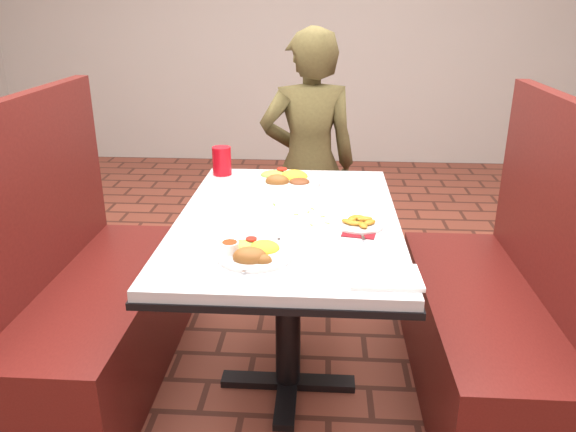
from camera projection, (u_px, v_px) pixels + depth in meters
The scene contains 14 objects.
dining_table at pixel (288, 240), 2.09m from camera, with size 0.81×1.21×0.75m.
booth_bench_left at pixel (90, 309), 2.26m from camera, with size 0.47×1.20×1.17m.
booth_bench_right at pixel (495, 323), 2.16m from camera, with size 0.47×1.20×1.17m.
diner_person at pixel (309, 165), 2.91m from camera, with size 0.50×0.33×1.38m, color brown.
near_dinner_plate at pixel (253, 249), 1.72m from camera, with size 0.24×0.24×0.07m.
far_dinner_plate at pixel (286, 176), 2.43m from camera, with size 0.30×0.30×0.08m.
plantain_plate at pixel (358, 223), 1.96m from camera, with size 0.17×0.17×0.03m.
maroon_napkin at pixel (359, 232), 1.91m from camera, with size 0.11×0.11×0.00m, color maroon.
spoon_utensil at pixel (361, 233), 1.89m from camera, with size 0.01×0.13×0.00m, color silver.
red_tumbler at pixel (222, 161), 2.53m from camera, with size 0.08×0.08×0.13m, color red.
paper_napkin at pixel (385, 277), 1.59m from camera, with size 0.20×0.15×0.01m, color white.
knife_utensil at pixel (275, 249), 1.76m from camera, with size 0.01×0.16×0.00m, color silver.
fork_utensil at pixel (251, 262), 1.68m from camera, with size 0.01×0.15×0.00m, color silver.
lettuce_shreds at pixel (300, 210), 2.11m from camera, with size 0.28×0.32×0.00m, color #7BAD45, non-canonical shape.
Camera 1 is at (0.13, -1.92, 1.49)m, focal length 35.00 mm.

